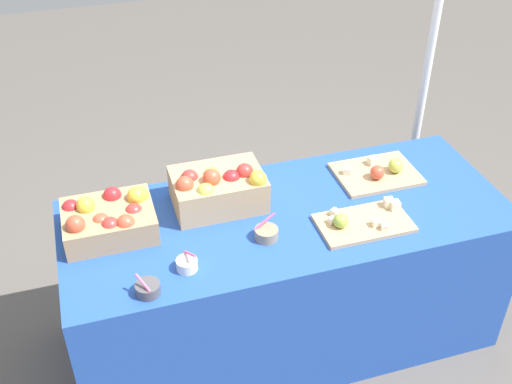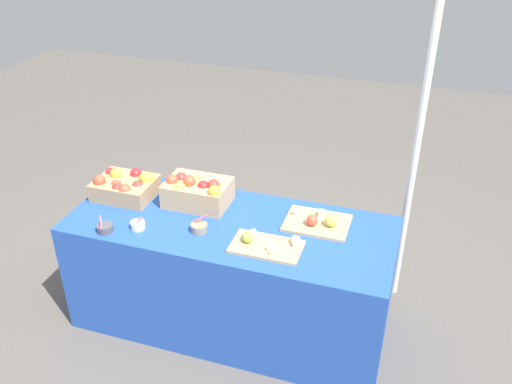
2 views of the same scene
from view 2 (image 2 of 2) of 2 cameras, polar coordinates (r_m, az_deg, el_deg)
The scene contains 10 objects.
ground_plane at distance 3.65m, azimuth -2.43°, elevation -12.98°, with size 10.00×10.00×0.00m, color #56514C.
table at distance 3.41m, azimuth -2.56°, elevation -8.44°, with size 1.90×0.76×0.74m, color #234CAD.
apple_crate_left at distance 3.52m, azimuth -13.38°, elevation 0.61°, with size 0.36×0.29×0.16m.
apple_crate_middle at distance 3.35m, azimuth -6.09°, elevation 0.10°, with size 0.38×0.27×0.20m.
cutting_board_front at distance 2.98m, azimuth 1.01°, elevation -5.54°, with size 0.38×0.22×0.08m.
cutting_board_back at distance 3.18m, azimuth 6.45°, elevation -3.12°, with size 0.37×0.28×0.09m.
sample_bowl_near at distance 3.13m, azimuth -5.90°, elevation -3.68°, with size 0.10×0.10×0.10m.
sample_bowl_mid at distance 3.22m, azimuth -15.36°, elevation -3.62°, with size 0.09×0.09×0.09m.
sample_bowl_far at distance 3.20m, azimuth -12.14°, elevation -3.36°, with size 0.08×0.09×0.09m.
tent_pole at distance 3.42m, azimuth 16.16°, elevation 3.56°, with size 0.04×0.04×2.07m, color white.
Camera 2 is at (0.97, -2.48, 2.50)m, focal length 38.62 mm.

